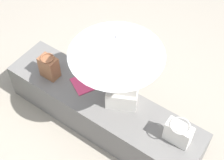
# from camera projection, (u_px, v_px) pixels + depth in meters

# --- Properties ---
(ground_plane) EXTENTS (14.00, 14.00, 0.00)m
(ground_plane) POSITION_uv_depth(u_px,v_px,m) (103.00, 123.00, 4.23)
(ground_plane) COLOR #9E9384
(stone_bench) EXTENTS (2.47, 0.60, 0.50)m
(stone_bench) POSITION_uv_depth(u_px,v_px,m) (102.00, 111.00, 4.04)
(stone_bench) COLOR slate
(stone_bench) RESTS_ON ground
(person_seated) EXTENTS (0.51, 0.40, 0.90)m
(person_seated) POSITION_uv_depth(u_px,v_px,m) (123.00, 78.00, 3.53)
(person_seated) COLOR beige
(person_seated) RESTS_ON stone_bench
(parasol) EXTENTS (0.96, 0.96, 0.99)m
(parasol) POSITION_uv_depth(u_px,v_px,m) (117.00, 46.00, 3.19)
(parasol) COLOR #B7B7BC
(parasol) RESTS_ON stone_bench
(handbag_black) EXTENTS (0.21, 0.16, 0.31)m
(handbag_black) POSITION_uv_depth(u_px,v_px,m) (49.00, 67.00, 3.96)
(handbag_black) COLOR brown
(handbag_black) RESTS_ON stone_bench
(tote_bag_canvas) EXTENTS (0.27, 0.20, 0.28)m
(tote_bag_canvas) POSITION_uv_depth(u_px,v_px,m) (178.00, 133.00, 3.40)
(tote_bag_canvas) COLOR silver
(tote_bag_canvas) RESTS_ON stone_bench
(magazine) EXTENTS (0.34, 0.31, 0.01)m
(magazine) POSITION_uv_depth(u_px,v_px,m) (82.00, 84.00, 3.98)
(magazine) COLOR #D83866
(magazine) RESTS_ON stone_bench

